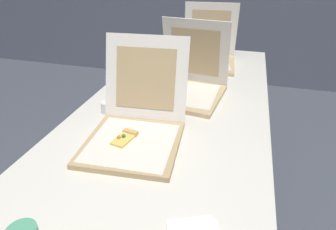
{
  "coord_description": "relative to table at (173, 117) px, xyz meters",
  "views": [
    {
      "loc": [
        0.31,
        -0.6,
        1.39
      ],
      "look_at": [
        0.02,
        0.44,
        0.79
      ],
      "focal_mm": 30.61,
      "sensor_mm": 36.0,
      "label": 1
    }
  ],
  "objects": [
    {
      "name": "cup_white_near_center",
      "position": [
        -0.29,
        -0.11,
        0.07
      ],
      "size": [
        0.06,
        0.06,
        0.06
      ],
      "primitive_type": "cylinder",
      "color": "white",
      "rests_on": "table"
    },
    {
      "name": "cup_white_mid",
      "position": [
        -0.28,
        0.1,
        0.07
      ],
      "size": [
        0.06,
        0.06,
        0.06
      ],
      "primitive_type": "cylinder",
      "color": "white",
      "rests_on": "table"
    },
    {
      "name": "pizza_box_middle",
      "position": [
        0.03,
        0.19,
        0.1
      ],
      "size": [
        0.41,
        0.41,
        0.38
      ],
      "rotation": [
        0.0,
        0.0,
        -0.12
      ],
      "color": "tan",
      "rests_on": "table"
    },
    {
      "name": "table",
      "position": [
        0.0,
        0.0,
        0.0
      ],
      "size": [
        0.91,
        2.2,
        0.73
      ],
      "color": "silver",
      "rests_on": "ground"
    },
    {
      "name": "cup_white_far",
      "position": [
        -0.22,
        0.33,
        0.07
      ],
      "size": [
        0.06,
        0.06,
        0.06
      ],
      "primitive_type": "cylinder",
      "color": "white",
      "rests_on": "table"
    },
    {
      "name": "pizza_box_front",
      "position": [
        -0.08,
        -0.29,
        0.1
      ],
      "size": [
        0.4,
        0.5,
        0.37
      ],
      "rotation": [
        0.0,
        0.0,
        0.08
      ],
      "color": "tan",
      "rests_on": "table"
    },
    {
      "name": "pizza_box_back",
      "position": [
        0.06,
        0.72,
        0.1
      ],
      "size": [
        0.39,
        0.4,
        0.39
      ],
      "rotation": [
        0.0,
        0.0,
        0.08
      ],
      "color": "tan",
      "rests_on": "table"
    }
  ]
}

